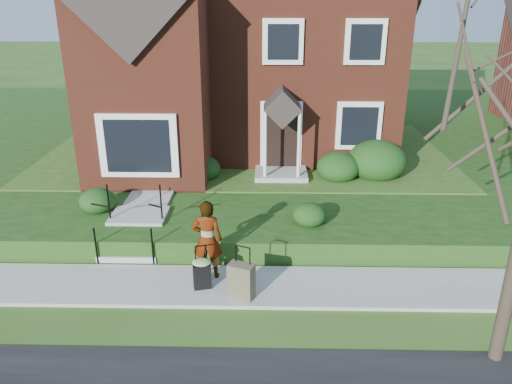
{
  "coord_description": "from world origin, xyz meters",
  "views": [
    {
      "loc": [
        0.74,
        -9.22,
        5.89
      ],
      "look_at": [
        0.5,
        2.0,
        1.43
      ],
      "focal_mm": 35.0,
      "sensor_mm": 36.0,
      "label": 1
    }
  ],
  "objects_px": {
    "woman": "(207,240)",
    "suitcase_black": "(202,272)",
    "front_steps": "(135,229)",
    "suitcase_olive": "(241,281)"
  },
  "relations": [
    {
      "from": "suitcase_olive",
      "to": "woman",
      "type": "bearing_deg",
      "value": 155.99
    },
    {
      "from": "suitcase_black",
      "to": "suitcase_olive",
      "type": "relative_size",
      "value": 0.87
    },
    {
      "from": "front_steps",
      "to": "suitcase_olive",
      "type": "distance_m",
      "value": 3.58
    },
    {
      "from": "front_steps",
      "to": "suitcase_black",
      "type": "distance_m",
      "value": 2.74
    },
    {
      "from": "front_steps",
      "to": "suitcase_black",
      "type": "xyz_separation_m",
      "value": [
        1.9,
        -1.98,
        -0.02
      ]
    },
    {
      "from": "front_steps",
      "to": "suitcase_olive",
      "type": "xyz_separation_m",
      "value": [
        2.75,
        -2.3,
        -0.02
      ]
    },
    {
      "from": "woman",
      "to": "suitcase_black",
      "type": "relative_size",
      "value": 1.84
    },
    {
      "from": "front_steps",
      "to": "woman",
      "type": "xyz_separation_m",
      "value": [
        1.98,
        -1.5,
        0.5
      ]
    },
    {
      "from": "suitcase_olive",
      "to": "suitcase_black",
      "type": "bearing_deg",
      "value": -178.8
    },
    {
      "from": "woman",
      "to": "suitcase_black",
      "type": "distance_m",
      "value": 0.71
    }
  ]
}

